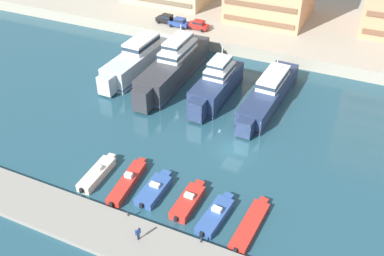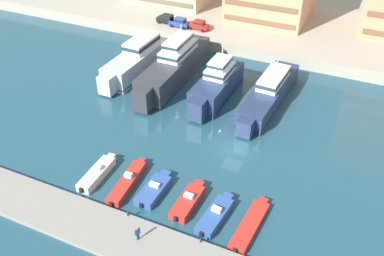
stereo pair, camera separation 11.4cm
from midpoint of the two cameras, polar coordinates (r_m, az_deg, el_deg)
name	(u,v)px [view 2 (the right image)]	position (r m, az deg, el deg)	size (l,w,h in m)	color
ground_plane	(233,150)	(56.61, 5.55, -2.97)	(400.00, 400.00, 0.00)	#234C5B
pier_dock	(168,255)	(44.26, -3.14, -16.55)	(120.00, 5.69, 0.57)	gray
yacht_silver_far_left	(138,59)	(74.53, -7.16, 9.12)	(4.77, 19.54, 7.12)	silver
yacht_charcoal_left	(174,66)	(70.98, -2.34, 8.30)	(4.79, 22.45, 8.59)	#333338
yacht_navy_mid_left	(216,85)	(66.22, 3.33, 5.79)	(4.42, 15.67, 7.81)	navy
yacht_navy_center_left	(269,93)	(66.01, 10.30, 4.62)	(4.77, 20.65, 6.14)	navy
motorboat_cream_far_left	(97,173)	(53.32, -12.45, -5.91)	(1.91, 7.08, 1.49)	beige
motorboat_red_left	(128,182)	(51.60, -8.52, -7.10)	(2.29, 8.47, 1.50)	red
motorboat_blue_mid_left	(154,189)	(50.30, -4.99, -8.17)	(2.24, 6.39, 1.30)	#33569E
motorboat_red_center_left	(188,201)	(48.71, -0.45, -9.73)	(2.10, 6.57, 1.44)	red
motorboat_blue_center	(215,215)	(47.40, 3.21, -11.50)	(2.48, 6.85, 1.42)	#33569E
motorboat_red_center_right	(250,225)	(47.02, 7.82, -12.65)	(2.32, 8.48, 0.80)	red
car_black_far_left	(167,19)	(88.06, -3.32, 14.35)	(4.19, 2.11, 1.80)	black
car_blue_left	(180,22)	(86.21, -1.62, 13.92)	(4.15, 2.03, 1.80)	#28428E
car_red_mid_left	(199,25)	(85.05, 0.94, 13.61)	(4.20, 2.13, 1.80)	red
pedestrian_near_edge	(138,232)	(44.60, -7.20, -13.65)	(0.41, 0.62, 1.73)	#282D3D
bollard_west	(128,213)	(47.43, -8.51, -11.20)	(0.20, 0.20, 0.61)	#2D2D33
bollard_west_mid	(201,240)	(44.58, 1.22, -14.70)	(0.20, 0.20, 0.61)	#2D2D33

